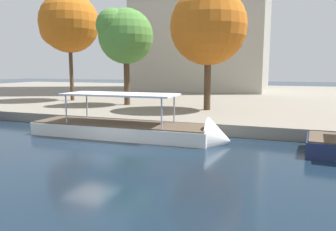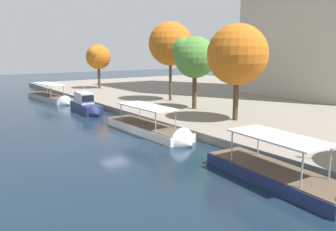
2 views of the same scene
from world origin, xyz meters
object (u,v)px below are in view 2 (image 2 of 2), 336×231
Objects in this scene: tour_boat_0 at (51,99)px; tree_4 at (99,57)px; tour_boat_3 at (290,182)px; tree_5 at (238,56)px; tree_3 at (193,56)px; motor_yacht_1 at (87,107)px; tour_boat_2 at (153,131)px; tree_2 at (169,45)px.

tour_boat_0 is 15.95m from tree_4.
tour_boat_3 is 1.11× the size of tree_5.
tree_3 is 1.05× the size of tree_4.
tour_boat_0 is 1.54× the size of tree_3.
tour_boat_3 is (33.10, -0.04, -0.42)m from motor_yacht_1.
tour_boat_2 is 1.13× the size of tour_boat_3.
tour_boat_0 is 1.68× the size of motor_yacht_1.
tree_2 reaches higher than motor_yacht_1.
motor_yacht_1 is 16.40m from tour_boat_2.
tree_5 is (18.87, 10.16, 7.28)m from motor_yacht_1.
tree_2 is 1.27× the size of tree_3.
tree_3 is at bearing -1.25° from tree_4.
tour_boat_3 is 1.23× the size of tree_3.
tree_3 is at bearing 52.40° from motor_yacht_1.
motor_yacht_1 is at bearing -179.55° from tour_boat_2.
tour_boat_3 is 1.29× the size of tree_4.
tree_4 is at bearing -176.34° from tree_2.
tour_boat_3 is at bearing -35.64° from tree_5.
tree_3 is at bearing 173.78° from tree_5.
tour_boat_2 is 16.73m from tour_boat_3.
tree_3 is 0.90× the size of tree_5.
motor_yacht_1 is at bearing -151.68° from tree_5.
tour_boat_0 is at bearing -154.43° from tree_3.
tour_boat_3 is (16.72, -0.58, 0.01)m from tour_boat_2.
tree_5 reaches higher than tour_boat_3.
tree_3 is at bearing 20.36° from tour_boat_0.
tree_2 is at bearing 87.86° from motor_yacht_1.
tour_boat_3 is at bearing -3.39° from tour_boat_2.
tree_2 reaches higher than tree_5.
tour_boat_2 is at bearing 6.05° from motor_yacht_1.
tour_boat_0 is 1.25× the size of tour_boat_3.
tree_5 reaches higher than motor_yacht_1.
tree_4 is (-7.09, 12.40, 7.11)m from tour_boat_0.
tour_boat_3 is 19.13m from tree_5.
tree_5 is at bearing 148.99° from tour_boat_3.
tree_2 is at bearing 138.00° from tour_boat_2.
tree_5 is (2.48, 9.63, 7.71)m from tour_boat_2.
tour_boat_3 is at bearing -22.88° from tree_2.
tree_4 reaches higher than tour_boat_3.
tree_5 is at bearing 32.50° from motor_yacht_1.
tree_5 is at bearing -6.22° from tree_3.
tour_boat_0 is 1.62× the size of tree_4.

